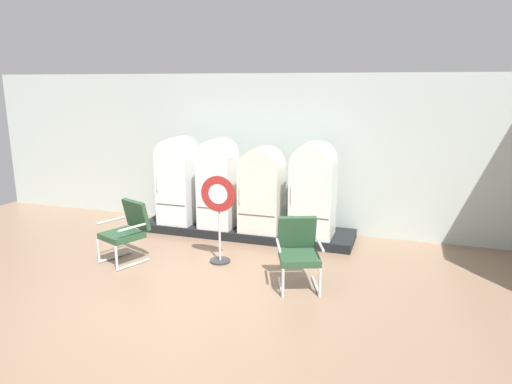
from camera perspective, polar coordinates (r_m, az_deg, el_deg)
ground at (r=6.14m, az=-10.84°, el=-13.85°), size 12.00×10.00×0.05m
back_wall at (r=8.93m, az=0.08°, el=5.01°), size 11.76×0.12×2.90m
display_plinth at (r=8.66m, az=-1.22°, el=-4.69°), size 3.93×0.95×0.15m
refrigerator_0 at (r=8.83m, az=-9.49°, el=1.74°), size 0.62×0.68×1.61m
refrigerator_1 at (r=8.46m, az=-4.69°, el=1.39°), size 0.61×0.62×1.61m
refrigerator_2 at (r=8.22m, az=0.72°, el=0.54°), size 0.72×0.65×1.49m
refrigerator_3 at (r=7.99m, az=6.98°, el=0.60°), size 0.72×0.66×1.62m
armchair_left at (r=7.57m, az=-15.46°, el=-4.35°), size 0.75×0.81×0.95m
armchair_right at (r=6.45m, az=5.17°, el=-7.00°), size 0.74×0.80×0.95m
sign_stand at (r=7.18m, az=-4.54°, el=-3.09°), size 0.56×0.32×1.38m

